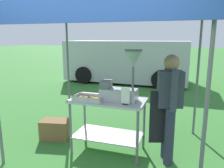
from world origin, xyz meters
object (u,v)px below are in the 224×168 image
(menu_sign, at_px, (125,97))
(van_silver, at_px, (126,61))
(donut_cart, at_px, (108,114))
(donut_tray, at_px, (89,99))
(vendor, at_px, (169,103))
(supply_crate, at_px, (55,129))
(stall_canopy, at_px, (110,14))
(donut_fryer, at_px, (122,82))

(menu_sign, bearing_deg, van_silver, 104.63)
(menu_sign, bearing_deg, donut_cart, 151.38)
(donut_tray, height_order, vendor, vendor)
(vendor, distance_m, supply_crate, 2.15)
(donut_cart, bearing_deg, stall_canopy, 90.00)
(stall_canopy, bearing_deg, supply_crate, 178.25)
(donut_cart, bearing_deg, van_silver, 101.94)
(donut_cart, relative_size, donut_fryer, 1.50)
(stall_canopy, distance_m, menu_sign, 1.28)
(donut_cart, bearing_deg, donut_tray, -155.15)
(stall_canopy, distance_m, donut_fryer, 1.05)
(menu_sign, relative_size, vendor, 0.16)
(menu_sign, bearing_deg, stall_canopy, 139.90)
(stall_canopy, height_order, donut_fryer, stall_canopy)
(stall_canopy, bearing_deg, donut_cart, -90.00)
(donut_cart, height_order, menu_sign, menu_sign)
(donut_tray, xyz_separation_m, van_silver, (-0.94, 5.88, -0.03))
(stall_canopy, height_order, supply_crate, stall_canopy)
(donut_tray, xyz_separation_m, supply_crate, (-0.81, 0.26, -0.73))
(vendor, bearing_deg, donut_cart, -179.55)
(van_silver, bearing_deg, donut_fryer, -75.84)
(donut_cart, xyz_separation_m, menu_sign, (0.33, -0.18, 0.34))
(supply_crate, xyz_separation_m, van_silver, (-0.13, 5.62, 0.70))
(donut_fryer, relative_size, supply_crate, 1.38)
(stall_canopy, distance_m, donut_tray, 1.33)
(donut_tray, relative_size, menu_sign, 1.87)
(stall_canopy, xyz_separation_m, menu_sign, (0.33, -0.28, -1.20))
(donut_tray, height_order, donut_fryer, donut_fryer)
(donut_fryer, xyz_separation_m, van_silver, (-1.45, 5.74, -0.30))
(donut_fryer, bearing_deg, menu_sign, -62.37)
(donut_fryer, bearing_deg, supply_crate, 174.71)
(stall_canopy, relative_size, supply_crate, 5.11)
(van_silver, bearing_deg, stall_canopy, -77.86)
(vendor, bearing_deg, menu_sign, -162.69)
(donut_fryer, relative_size, menu_sign, 3.15)
(donut_tray, relative_size, van_silver, 0.09)
(supply_crate, bearing_deg, donut_tray, -17.59)
(donut_tray, bearing_deg, menu_sign, -5.21)
(stall_canopy, relative_size, van_silver, 0.59)
(supply_crate, distance_m, van_silver, 5.67)
(supply_crate, bearing_deg, stall_canopy, -1.75)
(donut_fryer, bearing_deg, vendor, -0.20)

